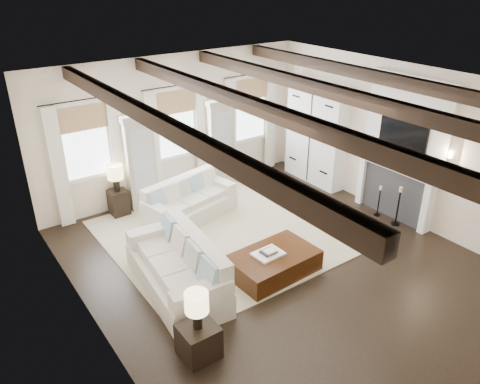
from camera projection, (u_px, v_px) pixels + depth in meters
ground at (279, 264)px, 8.47m from camera, size 7.50×7.50×0.00m
room_shell at (283, 143)px, 8.69m from camera, size 6.54×7.54×3.22m
area_rug at (213, 237)px, 9.27m from camera, size 3.83×4.23×0.02m
sofa_back at (188, 203)px, 9.89m from camera, size 2.11×1.29×0.84m
sofa_left at (180, 269)px, 7.66m from camera, size 1.22×2.31×0.95m
ottoman at (273, 263)px, 8.13m from camera, size 1.54×1.00×0.40m
tray at (268, 254)px, 8.00m from camera, size 0.51×0.40×0.04m
book_lower at (269, 252)px, 8.00m from camera, size 0.27×0.21×0.04m
book_upper at (270, 251)px, 7.96m from camera, size 0.23×0.18×0.03m
side_table_front at (199, 341)px, 6.38m from camera, size 0.50×0.50×0.50m
lamp_front at (197, 304)px, 6.11m from camera, size 0.32×0.32×0.56m
side_table_back at (119, 202)px, 10.04m from camera, size 0.38×0.38×0.57m
lamp_back at (115, 173)px, 9.74m from camera, size 0.34×0.34×0.58m
candlestick_near at (398, 209)px, 9.61m from camera, size 0.17×0.17×0.86m
candlestick_far at (379, 203)px, 9.99m from camera, size 0.14×0.14×0.70m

